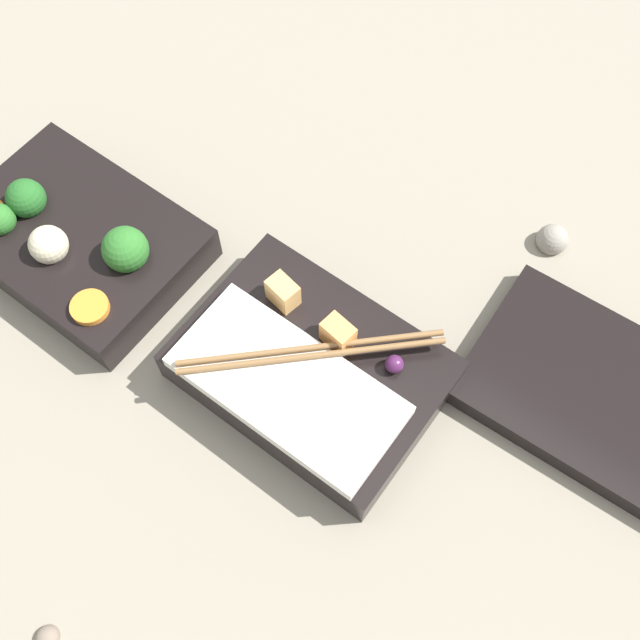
{
  "coord_description": "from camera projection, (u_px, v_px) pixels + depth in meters",
  "views": [
    {
      "loc": [
        0.27,
        -0.16,
        0.58
      ],
      "look_at": [
        0.11,
        0.06,
        0.04
      ],
      "focal_mm": 42.0,
      "sensor_mm": 36.0,
      "label": 1
    }
  ],
  "objects": [
    {
      "name": "bento_lid",
      "position": [
        594.0,
        392.0,
        0.61
      ],
      "size": [
        0.21,
        0.15,
        0.02
      ],
      "primitive_type": "cube",
      "rotation": [
        0.0,
        0.0,
        0.04
      ],
      "color": "black",
      "rests_on": "ground_plane"
    },
    {
      "name": "bento_tray_rice",
      "position": [
        309.0,
        370.0,
        0.6
      ],
      "size": [
        0.2,
        0.15,
        0.06
      ],
      "color": "black",
      "rests_on": "ground_plane"
    },
    {
      "name": "bento_tray_vegetable",
      "position": [
        73.0,
        241.0,
        0.66
      ],
      "size": [
        0.2,
        0.15,
        0.07
      ],
      "color": "black",
      "rests_on": "ground_plane"
    },
    {
      "name": "pebble_3",
      "position": [
        46.0,
        637.0,
        0.53
      ],
      "size": [
        0.02,
        0.02,
        0.02
      ],
      "primitive_type": "sphere",
      "color": "#7A6B5B",
      "rests_on": "ground_plane"
    },
    {
      "name": "ground_plane",
      "position": [
        181.0,
        319.0,
        0.65
      ],
      "size": [
        3.0,
        3.0,
        0.0
      ],
      "primitive_type": "plane",
      "color": "gray"
    },
    {
      "name": "pebble_2",
      "position": [
        552.0,
        240.0,
        0.67
      ],
      "size": [
        0.03,
        0.03,
        0.03
      ],
      "primitive_type": "sphere",
      "color": "gray",
      "rests_on": "ground_plane"
    }
  ]
}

